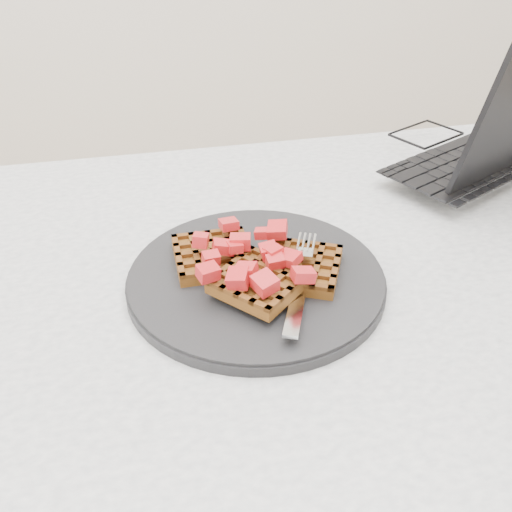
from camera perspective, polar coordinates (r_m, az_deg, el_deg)
The scene contains 6 objects.
table at distance 0.78m, azimuth 5.74°, elevation -8.24°, with size 1.20×0.80×0.75m.
plate at distance 0.67m, azimuth 0.00°, elevation -2.25°, with size 0.30×0.30×0.02m, color black.
waffles at distance 0.66m, azimuth 0.09°, elevation -1.09°, with size 0.20×0.18×0.03m.
strawberry_pile at distance 0.65m, azimuth 0.00°, elevation 1.02°, with size 0.15×0.15×0.02m, color #A90006, non-canonical shape.
fork at distance 0.64m, azimuth 4.48°, elevation -2.67°, with size 0.02×0.18×0.02m, color silver, non-canonical shape.
laptop at distance 1.01m, azimuth 20.74°, elevation 10.50°, with size 0.43×0.39×0.25m.
Camera 1 is at (-0.20, -0.54, 1.16)m, focal length 40.00 mm.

